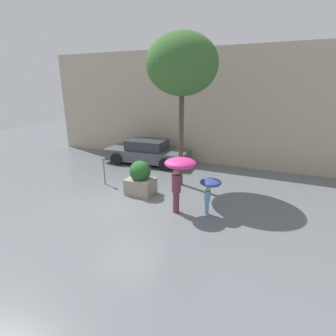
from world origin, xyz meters
The scene contains 8 objects.
ground_plane centered at (0.00, 0.00, 0.00)m, with size 40.00×40.00×0.00m, color slate.
building_facade centered at (0.00, 6.50, 3.00)m, with size 18.00×0.30×6.00m.
planter_box centered at (0.01, 1.05, 0.64)m, with size 1.07×0.84×1.37m.
person_adult centered at (1.97, 0.26, 1.53)m, with size 1.04×1.04×1.90m.
person_child centered at (2.97, 0.49, 1.03)m, with size 0.70×0.70×1.26m.
parked_car_near centered at (-1.86, 4.98, 0.61)m, with size 4.69×2.20×1.31m.
street_tree centered at (1.05, 2.70, 4.90)m, with size 2.78×2.78×6.11m.
parking_meter centered at (-1.96, 1.33, 0.87)m, with size 0.14×0.14×1.21m.
Camera 1 is at (5.01, -7.33, 4.16)m, focal length 28.00 mm.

